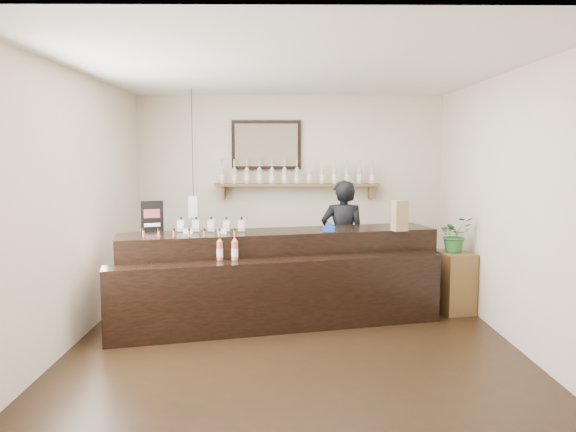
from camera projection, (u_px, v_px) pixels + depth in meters
The scene contains 10 objects.
ground at pixel (293, 336), 6.03m from camera, with size 5.00×5.00×0.00m, color black.
room_shell at pixel (293, 177), 5.84m from camera, with size 5.00×5.00×5.00m.
back_wall_decor at pixel (280, 167), 8.19m from camera, with size 2.66×0.96×1.69m.
counter at pixel (280, 280), 6.53m from camera, with size 3.79×1.89×1.22m.
promo_sign at pixel (152, 216), 6.55m from camera, with size 0.25×0.10×0.36m.
paper_bag at pixel (400, 216), 6.59m from camera, with size 0.20×0.17×0.36m.
tape_dispenser at pixel (329, 228), 6.53m from camera, with size 0.14×0.06×0.12m.
side_cabinet at pixel (453, 282), 6.93m from camera, with size 0.48×0.58×0.75m.
potted_plant at pixel (455, 234), 6.87m from camera, with size 0.40×0.34×0.44m, color #29672C.
shopkeeper at pixel (343, 232), 7.48m from camera, with size 0.66×0.43×1.81m, color black.
Camera 1 is at (-0.11, -5.85, 1.94)m, focal length 35.00 mm.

